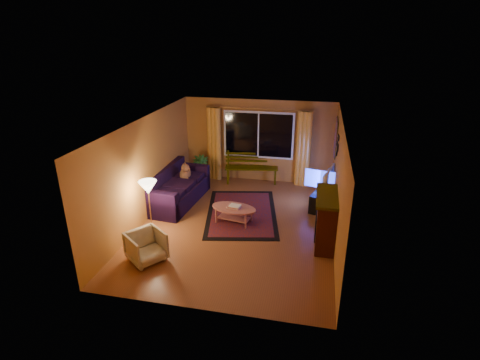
% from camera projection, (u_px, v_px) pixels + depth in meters
% --- Properties ---
extents(floor, '(4.50, 6.00, 0.02)m').
position_uv_depth(floor, '(237.00, 225.00, 9.03)').
color(floor, brown).
rests_on(floor, ground).
extents(ceiling, '(4.50, 6.00, 0.02)m').
position_uv_depth(ceiling, '(237.00, 123.00, 8.09)').
color(ceiling, white).
rests_on(ceiling, ground).
extents(wall_back, '(4.50, 0.02, 2.50)m').
position_uv_depth(wall_back, '(259.00, 141.00, 11.29)').
color(wall_back, '#B97731').
rests_on(wall_back, ground).
extents(wall_left, '(0.02, 6.00, 2.50)m').
position_uv_depth(wall_left, '(146.00, 170.00, 9.00)').
color(wall_left, '#B97731').
rests_on(wall_left, ground).
extents(wall_right, '(0.02, 6.00, 2.50)m').
position_uv_depth(wall_right, '(339.00, 185.00, 8.13)').
color(wall_right, '#B97731').
rests_on(wall_right, ground).
extents(window, '(2.00, 0.02, 1.30)m').
position_uv_depth(window, '(258.00, 135.00, 11.16)').
color(window, black).
rests_on(window, wall_back).
extents(curtain_rod, '(3.20, 0.03, 0.03)m').
position_uv_depth(curtain_rod, '(259.00, 109.00, 10.82)').
color(curtain_rod, '#BF8C3F').
rests_on(curtain_rod, wall_back).
extents(curtain_left, '(0.36, 0.36, 2.24)m').
position_uv_depth(curtain_left, '(214.00, 144.00, 11.48)').
color(curtain_left, gold).
rests_on(curtain_left, ground).
extents(curtain_right, '(0.36, 0.36, 2.24)m').
position_uv_depth(curtain_right, '(303.00, 149.00, 10.96)').
color(curtain_right, gold).
rests_on(curtain_right, ground).
extents(bench, '(1.65, 0.74, 0.48)m').
position_uv_depth(bench, '(251.00, 175.00, 11.46)').
color(bench, '#332F00').
rests_on(bench, ground).
extents(potted_plant, '(0.61, 0.61, 0.88)m').
position_uv_depth(potted_plant, '(200.00, 170.00, 11.29)').
color(potted_plant, '#235B1E').
rests_on(potted_plant, ground).
extents(sofa, '(1.17, 2.36, 0.93)m').
position_uv_depth(sofa, '(177.00, 186.00, 10.05)').
color(sofa, black).
rests_on(sofa, ground).
extents(dog, '(0.41, 0.51, 0.49)m').
position_uv_depth(dog, '(185.00, 172.00, 10.42)').
color(dog, '#955C3A').
rests_on(dog, sofa).
extents(armchair, '(0.91, 0.92, 0.69)m').
position_uv_depth(armchair, '(146.00, 245.00, 7.52)').
color(armchair, '#BCB395').
rests_on(armchair, ground).
extents(floor_lamp, '(0.24, 0.24, 1.29)m').
position_uv_depth(floor_lamp, '(150.00, 209.00, 8.40)').
color(floor_lamp, '#BF8C3F').
rests_on(floor_lamp, ground).
extents(rug, '(2.24, 3.03, 0.02)m').
position_uv_depth(rug, '(242.00, 213.00, 9.60)').
color(rug, maroon).
rests_on(rug, ground).
extents(coffee_table, '(1.28, 1.28, 0.40)m').
position_uv_depth(coffee_table, '(234.00, 215.00, 9.08)').
color(coffee_table, '#B8665B').
rests_on(coffee_table, ground).
extents(tv_console, '(0.72, 1.21, 0.48)m').
position_uv_depth(tv_console, '(323.00, 199.00, 9.86)').
color(tv_console, black).
rests_on(tv_console, ground).
extents(television, '(0.35, 1.05, 0.60)m').
position_uv_depth(television, '(325.00, 180.00, 9.66)').
color(television, black).
rests_on(television, tv_console).
extents(fireplace, '(0.40, 1.20, 1.10)m').
position_uv_depth(fireplace, '(326.00, 221.00, 8.07)').
color(fireplace, maroon).
rests_on(fireplace, ground).
extents(mirror_cluster, '(0.06, 0.60, 0.56)m').
position_uv_depth(mirror_cluster, '(337.00, 144.00, 9.11)').
color(mirror_cluster, black).
rests_on(mirror_cluster, wall_right).
extents(painting, '(0.04, 0.76, 0.96)m').
position_uv_depth(painting, '(336.00, 137.00, 10.21)').
color(painting, orange).
rests_on(painting, wall_right).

